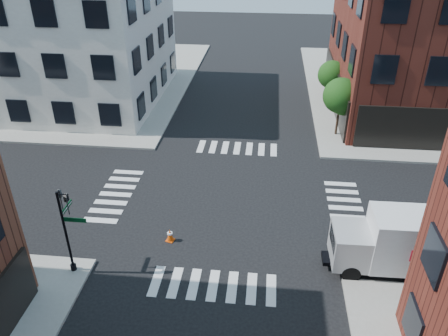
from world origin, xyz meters
name	(u,v)px	position (x,y,z in m)	size (l,w,h in m)	color
ground	(228,201)	(0.00, 0.00, 0.00)	(120.00, 120.00, 0.00)	black
sidewalk_nw	(51,78)	(-21.00, 21.00, 0.07)	(30.00, 30.00, 0.15)	gray
building_nw	(35,38)	(-19.00, 16.00, 5.50)	(22.00, 16.00, 11.00)	beige
tree_near	(341,98)	(7.56, 9.98, 3.16)	(2.69, 2.69, 4.49)	black
tree_far	(332,76)	(7.56, 15.98, 2.87)	(2.43, 2.43, 4.07)	black
signal_pole	(67,223)	(-6.72, -6.68, 2.86)	(1.29, 1.24, 4.60)	black
box_truck	(411,243)	(9.09, -4.99, 1.67)	(7.16, 2.31, 3.21)	silver
traffic_cone	(170,235)	(-2.68, -4.00, 0.36)	(0.51, 0.51, 0.75)	#DB4909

